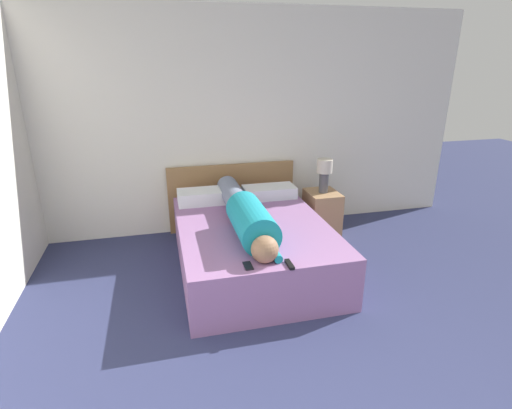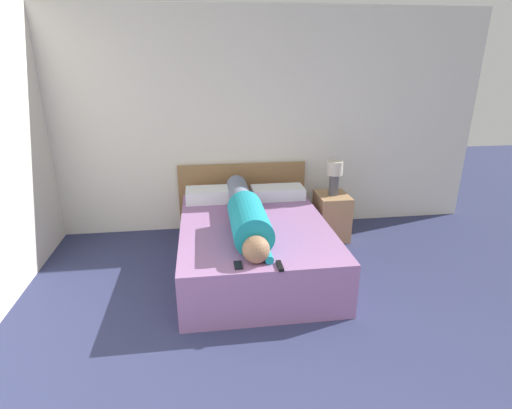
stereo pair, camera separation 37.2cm
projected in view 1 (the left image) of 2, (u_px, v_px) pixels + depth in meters
name	position (u px, v px, depth m)	size (l,w,h in m)	color
wall_back	(237.00, 124.00, 4.74)	(5.74, 0.06, 2.60)	silver
bed	(253.00, 246.00, 4.03)	(1.44, 1.94, 0.50)	#936699
headboard	(232.00, 197.00, 4.96)	(1.56, 0.04, 0.83)	olive
nightstand	(322.00, 213.00, 4.82)	(0.36, 0.43, 0.54)	#A37A51
table_lamp	(324.00, 172.00, 4.64)	(0.18, 0.18, 0.40)	#4C4C51
person_lying	(246.00, 214.00, 3.77)	(0.34, 1.83, 0.34)	#936B4C
pillow_near_headboard	(206.00, 196.00, 4.49)	(0.63, 0.30, 0.15)	white
pillow_second	(269.00, 192.00, 4.66)	(0.60, 0.30, 0.13)	white
tv_remote	(290.00, 264.00, 3.13)	(0.04, 0.15, 0.02)	black
cell_phone	(248.00, 266.00, 3.12)	(0.06, 0.13, 0.01)	black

